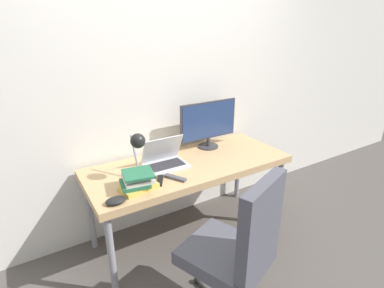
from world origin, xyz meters
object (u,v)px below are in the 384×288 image
object	(u,v)px
book_stack	(138,181)
game_controller	(116,200)
laptop	(165,160)
monitor	(208,123)
office_chair	(238,247)
desk_lamp	(137,149)

from	to	relation	value
book_stack	game_controller	world-z (taller)	book_stack
laptop	game_controller	size ratio (longest dim) A/B	2.45
laptop	book_stack	world-z (taller)	laptop
monitor	office_chair	distance (m)	1.28
office_chair	book_stack	world-z (taller)	office_chair
office_chair	desk_lamp	bearing A→B (deg)	107.92
desk_lamp	game_controller	distance (m)	0.41
book_stack	laptop	bearing A→B (deg)	35.48
book_stack	desk_lamp	bearing A→B (deg)	66.25
game_controller	monitor	bearing A→B (deg)	24.92
desk_lamp	office_chair	world-z (taller)	desk_lamp
game_controller	laptop	bearing A→B (deg)	32.47
monitor	desk_lamp	distance (m)	0.84
laptop	monitor	xyz separation A→B (m)	(0.53, 0.16, 0.19)
laptop	office_chair	xyz separation A→B (m)	(0.01, -0.94, -0.20)
office_chair	book_stack	distance (m)	0.81
book_stack	office_chair	bearing A→B (deg)	-64.67
office_chair	book_stack	size ratio (longest dim) A/B	3.88
office_chair	book_stack	xyz separation A→B (m)	(-0.34, 0.71, 0.21)
laptop	desk_lamp	xyz separation A→B (m)	(-0.27, -0.09, 0.20)
office_chair	game_controller	xyz separation A→B (m)	(-0.53, 0.61, 0.17)
book_stack	game_controller	bearing A→B (deg)	-153.17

